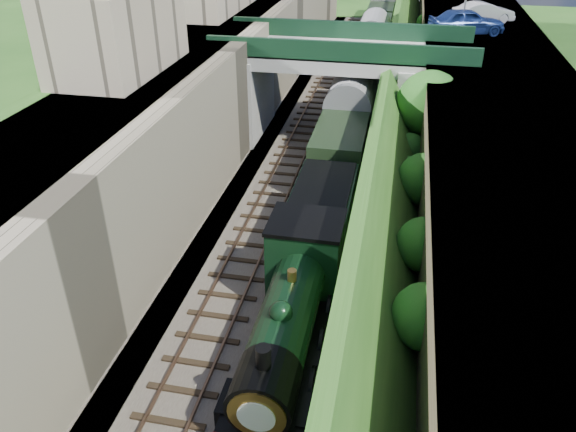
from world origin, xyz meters
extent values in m
plane|color=#1E4714|center=(0.00, 0.00, 0.00)|extent=(160.00, 160.00, 0.00)
cube|color=#473F38|center=(0.00, 20.00, 0.10)|extent=(10.00, 90.00, 0.20)
cube|color=#756B56|center=(-5.50, 20.00, 3.50)|extent=(1.00, 90.00, 7.00)
cube|color=#262628|center=(-9.00, 20.00, 3.50)|extent=(6.00, 90.00, 7.00)
cube|color=#262628|center=(9.50, 20.00, 3.12)|extent=(8.00, 90.00, 6.25)
cube|color=#1E4714|center=(5.00, 20.00, 2.70)|extent=(4.02, 90.00, 6.36)
sphere|color=#194C14|center=(5.59, 1.78, 3.87)|extent=(2.09, 2.09, 2.09)
sphere|color=#194C14|center=(5.56, 5.84, 3.81)|extent=(2.03, 2.03, 2.03)
sphere|color=#194C14|center=(4.50, 7.99, 2.09)|extent=(2.23, 2.23, 2.23)
sphere|color=#194C14|center=(5.57, 11.18, 3.82)|extent=(2.32, 2.32, 2.32)
sphere|color=#194C14|center=(4.94, 14.02, 2.80)|extent=(1.54, 1.54, 1.54)
sphere|color=#194C14|center=(4.98, 16.50, 2.87)|extent=(1.84, 1.84, 1.84)
sphere|color=#194C14|center=(6.11, 20.36, 4.71)|extent=(2.13, 2.13, 2.13)
sphere|color=#194C14|center=(3.70, 22.17, 0.79)|extent=(1.45, 1.45, 1.45)
sphere|color=#194C14|center=(4.82, 26.32, 2.60)|extent=(1.89, 1.89, 1.89)
sphere|color=#194C14|center=(4.88, 29.74, 2.70)|extent=(2.08, 2.08, 2.08)
sphere|color=#194C14|center=(4.02, 31.14, 1.31)|extent=(1.70, 1.70, 1.70)
sphere|color=#194C14|center=(4.71, 35.77, 2.43)|extent=(1.49, 1.49, 1.49)
sphere|color=#194C14|center=(4.16, 38.74, 1.53)|extent=(1.71, 1.71, 1.71)
sphere|color=#194C14|center=(4.04, 41.79, 1.33)|extent=(1.51, 1.51, 1.51)
sphere|color=#194C14|center=(5.79, 43.27, 4.19)|extent=(1.52, 1.52, 1.52)
cube|color=black|center=(-2.00, 20.00, 0.24)|extent=(2.50, 90.00, 0.07)
cube|color=brown|center=(-2.72, 20.00, 0.33)|extent=(0.08, 90.00, 0.14)
cube|color=brown|center=(-1.28, 20.00, 0.33)|extent=(0.08, 90.00, 0.14)
cube|color=black|center=(1.20, 20.00, 0.24)|extent=(2.50, 90.00, 0.07)
cube|color=brown|center=(0.48, 20.00, 0.33)|extent=(0.08, 90.00, 0.14)
cube|color=brown|center=(1.92, 20.00, 0.33)|extent=(0.08, 90.00, 0.14)
cube|color=gray|center=(0.50, 24.00, 5.70)|extent=(16.00, 6.00, 0.90)
cube|color=#13341F|center=(0.50, 21.15, 6.65)|extent=(16.00, 0.30, 1.20)
cube|color=#13341F|center=(0.50, 26.85, 6.65)|extent=(16.00, 0.30, 1.20)
cube|color=gray|center=(-5.50, 24.00, 2.85)|extent=(1.40, 6.40, 5.70)
cube|color=gray|center=(5.20, 24.00, 2.85)|extent=(2.40, 6.40, 5.70)
cube|color=gray|center=(-9.50, 14.00, 9.00)|extent=(4.00, 8.00, 4.00)
cylinder|color=black|center=(5.80, 18.45, 2.20)|extent=(0.30, 0.30, 4.40)
sphere|color=#194C14|center=(5.80, 18.45, 4.80)|extent=(3.60, 3.60, 3.60)
sphere|color=#194C14|center=(6.30, 19.25, 4.20)|extent=(2.40, 2.40, 2.40)
imported|color=navy|center=(8.10, 29.11, 7.11)|extent=(5.41, 3.52, 1.71)
imported|color=#9E9CA1|center=(9.63, 33.40, 6.97)|extent=(4.62, 3.13, 1.44)
cube|color=black|center=(1.20, 2.51, 0.50)|extent=(2.40, 8.40, 0.60)
cube|color=black|center=(1.20, 3.51, 1.05)|extent=(2.70, 10.00, 0.35)
cylinder|color=black|center=(1.20, 2.71, 2.35)|extent=(1.90, 5.60, 1.90)
cylinder|color=black|center=(1.20, -0.59, 2.35)|extent=(1.96, 1.80, 1.96)
cylinder|color=white|center=(1.20, -1.57, 2.35)|extent=(1.10, 0.05, 1.10)
cylinder|color=black|center=(1.20, -0.59, 3.55)|extent=(0.44, 0.44, 0.90)
sphere|color=black|center=(1.20, 1.71, 3.35)|extent=(0.76, 0.76, 0.76)
cylinder|color=#A57F33|center=(1.20, 3.51, 3.45)|extent=(0.32, 0.32, 0.50)
cube|color=black|center=(1.20, 6.31, 2.50)|extent=(2.75, 2.40, 2.80)
cube|color=black|center=(1.20, 6.31, 3.95)|extent=(2.85, 2.50, 0.15)
cube|color=black|center=(-0.05, -0.09, 0.85)|extent=(0.60, 1.40, 0.90)
cube|color=black|center=(2.45, -0.09, 0.85)|extent=(0.60, 1.40, 0.90)
cube|color=black|center=(1.20, 10.71, 0.45)|extent=(2.30, 6.00, 0.50)
cube|color=black|center=(1.20, 10.71, 0.70)|extent=(2.60, 6.00, 0.50)
cube|color=black|center=(1.20, 10.71, 1.90)|extent=(2.70, 6.00, 2.40)
cube|color=black|center=(1.20, 10.71, 3.15)|extent=(2.50, 5.60, 0.20)
cube|color=black|center=(1.20, 23.31, 0.40)|extent=(2.30, 17.00, 0.40)
cube|color=black|center=(1.20, 23.31, 0.65)|extent=(2.50, 17.00, 0.50)
cube|color=#1E2F1A|center=(1.20, 23.31, 2.15)|extent=(2.80, 18.00, 2.70)
cube|color=slate|center=(1.20, 23.31, 3.65)|extent=(2.90, 18.00, 0.50)
cube|color=black|center=(1.20, 42.11, 0.40)|extent=(2.30, 17.00, 0.40)
cube|color=black|center=(1.20, 42.11, 0.65)|extent=(2.50, 17.00, 0.50)
cube|color=#1E2F1A|center=(1.20, 42.11, 2.15)|extent=(2.80, 18.00, 2.70)
cube|color=slate|center=(1.20, 42.11, 3.65)|extent=(2.90, 18.00, 0.50)
cube|color=black|center=(1.20, 60.91, 0.40)|extent=(2.30, 17.00, 0.40)
cube|color=black|center=(1.20, 60.91, 0.65)|extent=(2.50, 17.00, 0.50)
cube|color=#1E2F1A|center=(1.20, 60.91, 2.15)|extent=(2.80, 18.00, 2.70)
camera|label=1|loc=(4.15, -11.64, 14.89)|focal=35.00mm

